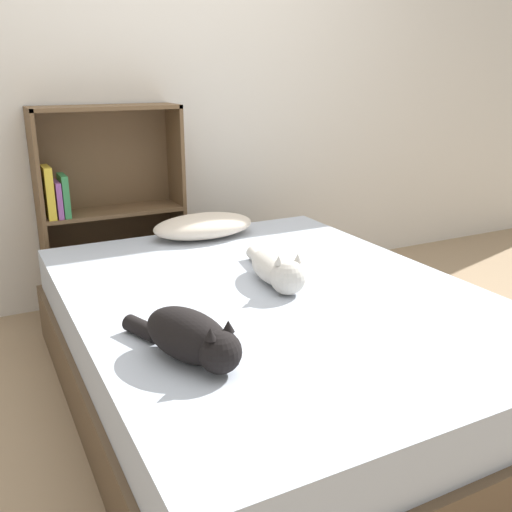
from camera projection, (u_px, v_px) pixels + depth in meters
The scene contains 7 objects.
ground_plane at pixel (273, 393), 2.36m from camera, with size 8.00×8.00×0.00m, color #997F60.
wall_back at pixel (154, 75), 3.14m from camera, with size 8.00×0.06×2.50m.
bed at pixel (273, 344), 2.29m from camera, with size 1.54×2.03×0.45m.
pillow at pixel (203, 226), 2.92m from camera, with size 0.53×0.31×0.12m.
cat_light at pixel (277, 269), 2.28m from camera, with size 0.22×0.53×0.16m.
cat_dark at pixel (191, 338), 1.66m from camera, with size 0.26×0.47×0.15m.
bookshelf at pixel (106, 208), 3.09m from camera, with size 0.75×0.26×1.10m.
Camera 1 is at (-1.01, -1.81, 1.27)m, focal length 40.00 mm.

